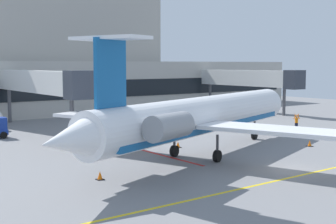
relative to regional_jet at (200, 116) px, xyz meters
name	(u,v)px	position (x,y,z in m)	size (l,w,h in m)	color
ground	(289,171)	(1.97, -7.11, -3.31)	(120.00, 120.00, 0.11)	slate
terminal_building	(77,64)	(8.89, 39.28, 3.99)	(79.80, 12.23, 20.79)	#B7B2A8
jet_bridge_west	(251,79)	(29.47, 22.25, 1.82)	(2.40, 19.79, 6.47)	silver
jet_bridge_east	(41,82)	(-4.31, 21.17, 2.07)	(2.40, 21.93, 6.72)	silver
regional_jet	(200,116)	(0.00, 0.00, 0.00)	(31.73, 25.49, 8.91)	white
pushback_tractor	(137,115)	(8.81, 22.25, -2.36)	(3.61, 2.65, 1.95)	#1E4CB2
marshaller	(296,122)	(18.34, 4.99, -2.31)	(0.82, 0.34, 1.88)	#191E33
safety_cone_alpha	(178,145)	(1.41, 4.56, -3.01)	(0.47, 0.47, 0.55)	orange
safety_cone_bravo	(310,144)	(11.13, -2.06, -3.01)	(0.47, 0.47, 0.55)	orange
safety_cone_charlie	(100,176)	(-9.73, -1.55, -3.01)	(0.47, 0.47, 0.55)	orange
safety_cone_delta	(145,144)	(-0.66, 6.74, -3.01)	(0.47, 0.47, 0.55)	orange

